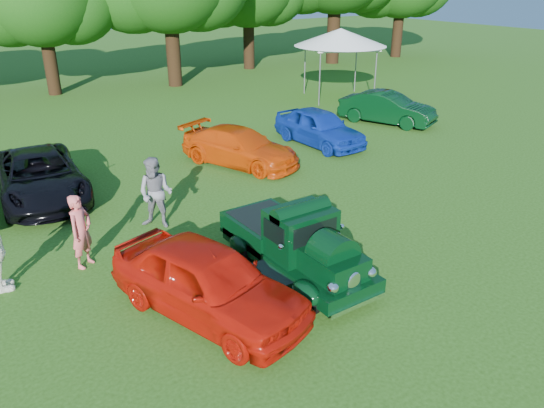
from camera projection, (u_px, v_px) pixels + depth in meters
ground at (306, 288)px, 11.64m from camera, size 120.00×120.00×0.00m
hero_pickup at (295, 245)px, 11.93m from camera, size 1.98×4.26×1.66m
red_convertible at (208, 281)px, 10.48m from camera, size 3.02×4.75×1.51m
back_car_black at (40, 176)px, 16.03m from camera, size 2.80×5.32×1.43m
back_car_orange at (240, 147)px, 18.89m from camera, size 3.38×4.88×1.31m
back_car_blue at (319, 127)px, 21.09m from camera, size 1.81×4.28×1.44m
back_car_green at (387, 108)px, 24.13m from camera, size 3.01×4.56×1.42m
spectator_pink at (81, 231)px, 12.19m from camera, size 0.78×0.73×1.79m
spectator_grey at (156, 193)px, 14.07m from camera, size 1.20×1.20×1.96m
canopy_tent at (340, 38)px, 28.08m from camera, size 6.46×6.46×3.69m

